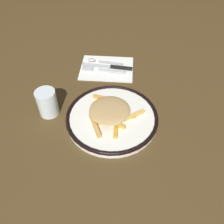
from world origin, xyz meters
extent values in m
plane|color=#48361C|center=(0.00, 0.00, 0.00)|extent=(2.60, 2.60, 0.00)
cylinder|color=white|center=(0.00, 0.00, 0.01)|extent=(0.30, 0.30, 0.02)
torus|color=black|center=(0.00, 0.00, 0.02)|extent=(0.30, 0.30, 0.01)
cube|color=#E19240|center=(0.00, 0.00, 0.04)|extent=(0.01, 0.08, 0.01)
cube|color=gold|center=(0.07, 0.02, 0.02)|extent=(0.04, 0.09, 0.01)
cube|color=gold|center=(0.00, 0.00, 0.02)|extent=(0.06, 0.08, 0.01)
cube|color=gold|center=(-0.02, 0.00, 0.02)|extent=(0.04, 0.09, 0.01)
cube|color=gold|center=(-0.02, 0.00, 0.02)|extent=(0.05, 0.07, 0.01)
cube|color=gold|center=(-0.05, 0.05, 0.02)|extent=(0.09, 0.05, 0.01)
cube|color=#C18D3C|center=(0.00, 0.00, 0.04)|extent=(0.08, 0.06, 0.01)
cube|color=gold|center=(-0.05, -0.01, 0.02)|extent=(0.09, 0.01, 0.01)
cube|color=#E7A14D|center=(0.03, -0.03, 0.03)|extent=(0.08, 0.04, 0.01)
cube|color=orange|center=(0.01, -0.01, 0.02)|extent=(0.08, 0.03, 0.01)
cube|color=#E1AF58|center=(0.00, -0.07, 0.02)|extent=(0.06, 0.08, 0.01)
cube|color=#F2C257|center=(0.00, 0.00, 0.02)|extent=(0.08, 0.06, 0.01)
cube|color=gold|center=(-0.04, 0.00, 0.02)|extent=(0.04, 0.09, 0.01)
cube|color=tan|center=(0.00, -0.02, 0.02)|extent=(0.06, 0.04, 0.01)
cube|color=gold|center=(-0.01, -0.03, 0.02)|extent=(0.04, 0.09, 0.01)
ellipsoid|color=tan|center=(0.00, 0.01, 0.05)|extent=(0.15, 0.15, 0.02)
cube|color=white|center=(0.28, 0.04, 0.00)|extent=(0.17, 0.22, 0.01)
cube|color=silver|center=(0.25, 0.01, 0.01)|extent=(0.03, 0.11, 0.01)
cube|color=silver|center=(0.26, 0.11, 0.01)|extent=(0.03, 0.05, 0.00)
cube|color=black|center=(0.27, -0.02, 0.01)|extent=(0.03, 0.09, 0.01)
cube|color=silver|center=(0.28, 0.08, 0.01)|extent=(0.03, 0.12, 0.00)
cube|color=silver|center=(0.30, 0.02, 0.01)|extent=(0.03, 0.10, 0.00)
ellipsoid|color=silver|center=(0.32, 0.10, 0.01)|extent=(0.03, 0.03, 0.01)
cylinder|color=silver|center=(0.02, 0.21, 0.05)|extent=(0.07, 0.07, 0.09)
camera|label=1|loc=(-0.51, -0.03, 0.58)|focal=37.81mm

